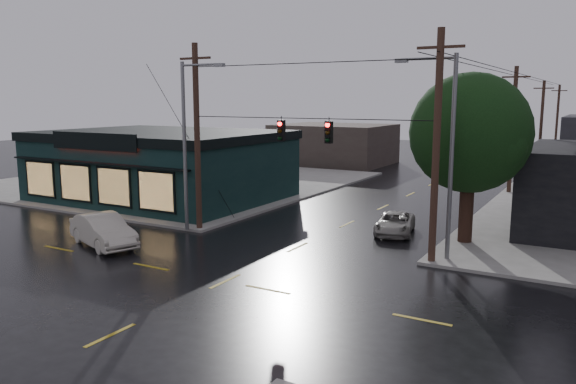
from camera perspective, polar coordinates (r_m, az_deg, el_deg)
The scene contains 15 objects.
ground_plane at distance 22.89m, azimuth -6.39°, elevation -9.01°, with size 160.00×160.00×0.00m, color black.
sidewalk_nw at distance 50.38m, azimuth -11.39°, elevation 1.09°, with size 28.00×28.00×0.15m, color slate.
pizza_shop at distance 41.54m, azimuth -12.68°, elevation 2.76°, with size 16.30×12.34×4.90m.
corner_tree at distance 28.85m, azimuth 18.02°, elevation 5.68°, with size 5.87×5.87×8.38m.
utility_pole_nw at distance 31.68m, azimuth -8.97°, elevation -3.86°, with size 2.00×0.32×10.15m, color black, non-canonical shape.
utility_pole_ne at distance 25.85m, azimuth 14.35°, elevation -7.09°, with size 2.00×0.32×10.15m, color black, non-canonical shape.
utility_pole_far_a at distance 46.49m, azimuth 21.49°, elevation -0.17°, with size 2.00×0.32×9.65m, color black, non-canonical shape.
utility_pole_far_b at distance 66.19m, azimuth 24.06°, elevation 2.34°, with size 2.00×0.32×9.15m, color black, non-canonical shape.
utility_pole_far_c at distance 86.02m, azimuth 25.45°, elevation 3.70°, with size 2.00×0.32×9.15m, color black, non-canonical shape.
span_signal_assembly at distance 27.23m, azimuth 1.69°, elevation 6.23°, with size 13.00×0.48×1.23m.
streetlight_nw at distance 31.34m, azimuth -10.20°, elevation -4.04°, with size 5.40×0.30×9.15m, color slate, non-canonical shape.
streetlight_ne at distance 26.38m, azimuth 15.81°, elevation -6.81°, with size 5.40×0.30×9.15m, color slate, non-canonical shape.
bg_building_west at distance 63.66m, azimuth 4.70°, elevation 4.87°, with size 12.00×10.00×4.40m, color #382C28.
sedan_cream at distance 29.26m, azimuth -18.27°, elevation -3.73°, with size 1.69×4.83×1.59m, color #B9B3A2.
suv_silver at distance 30.96m, azimuth 10.81°, elevation -3.14°, with size 1.88×4.08×1.13m, color gray.
Camera 1 is at (12.90, -17.48, 7.21)m, focal length 35.00 mm.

